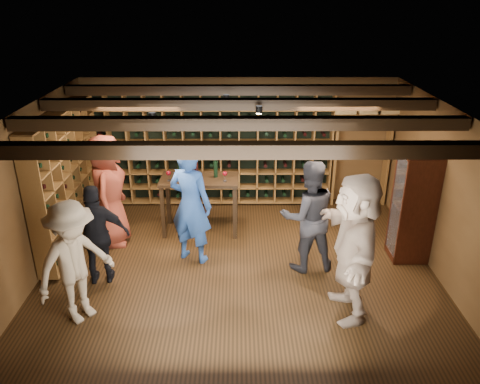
{
  "coord_description": "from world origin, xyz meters",
  "views": [
    {
      "loc": [
        -0.01,
        -6.37,
        3.99
      ],
      "look_at": [
        0.02,
        0.2,
        1.15
      ],
      "focal_mm": 35.0,
      "sensor_mm": 36.0,
      "label": 1
    }
  ],
  "objects_px": {
    "man_grey_suit": "(308,216)",
    "guest_woman_black": "(98,235)",
    "display_cabinet": "(413,209)",
    "tasting_table": "(199,185)",
    "guest_khaki": "(74,263)",
    "man_blue_shirt": "(191,205)",
    "guest_beige": "(354,247)",
    "guest_red_floral": "(108,191)"
  },
  "relations": [
    {
      "from": "display_cabinet",
      "to": "man_grey_suit",
      "type": "bearing_deg",
      "value": -170.04
    },
    {
      "from": "guest_red_floral",
      "to": "guest_woman_black",
      "type": "distance_m",
      "value": 1.2
    },
    {
      "from": "display_cabinet",
      "to": "tasting_table",
      "type": "distance_m",
      "value": 3.52
    },
    {
      "from": "man_grey_suit",
      "to": "guest_red_floral",
      "type": "xyz_separation_m",
      "value": [
        -3.19,
        0.82,
        0.07
      ]
    },
    {
      "from": "man_grey_suit",
      "to": "guest_woman_black",
      "type": "relative_size",
      "value": 1.15
    },
    {
      "from": "display_cabinet",
      "to": "tasting_table",
      "type": "height_order",
      "value": "display_cabinet"
    },
    {
      "from": "man_grey_suit",
      "to": "man_blue_shirt",
      "type": "bearing_deg",
      "value": -17.05
    },
    {
      "from": "display_cabinet",
      "to": "man_grey_suit",
      "type": "xyz_separation_m",
      "value": [
        -1.68,
        -0.29,
        0.03
      ]
    },
    {
      "from": "guest_khaki",
      "to": "display_cabinet",
      "type": "bearing_deg",
      "value": -34.62
    },
    {
      "from": "guest_khaki",
      "to": "guest_beige",
      "type": "distance_m",
      "value": 3.55
    },
    {
      "from": "guest_beige",
      "to": "tasting_table",
      "type": "xyz_separation_m",
      "value": [
        -2.14,
        2.32,
        -0.11
      ]
    },
    {
      "from": "guest_red_floral",
      "to": "tasting_table",
      "type": "relative_size",
      "value": 1.4
    },
    {
      "from": "man_blue_shirt",
      "to": "tasting_table",
      "type": "distance_m",
      "value": 0.96
    },
    {
      "from": "man_blue_shirt",
      "to": "guest_beige",
      "type": "xyz_separation_m",
      "value": [
        2.21,
        -1.36,
        0.04
      ]
    },
    {
      "from": "man_blue_shirt",
      "to": "guest_khaki",
      "type": "bearing_deg",
      "value": 71.41
    },
    {
      "from": "man_blue_shirt",
      "to": "man_grey_suit",
      "type": "xyz_separation_m",
      "value": [
        1.78,
        -0.26,
        -0.07
      ]
    },
    {
      "from": "man_grey_suit",
      "to": "guest_woman_black",
      "type": "height_order",
      "value": "man_grey_suit"
    },
    {
      "from": "guest_woman_black",
      "to": "man_grey_suit",
      "type": "bearing_deg",
      "value": 179.17
    },
    {
      "from": "display_cabinet",
      "to": "guest_woman_black",
      "type": "bearing_deg",
      "value": -172.1
    },
    {
      "from": "man_grey_suit",
      "to": "tasting_table",
      "type": "distance_m",
      "value": 2.11
    },
    {
      "from": "guest_red_floral",
      "to": "tasting_table",
      "type": "xyz_separation_m",
      "value": [
        1.47,
        0.41,
        -0.07
      ]
    },
    {
      "from": "display_cabinet",
      "to": "guest_woman_black",
      "type": "distance_m",
      "value": 4.79
    },
    {
      "from": "man_grey_suit",
      "to": "guest_khaki",
      "type": "height_order",
      "value": "man_grey_suit"
    },
    {
      "from": "man_grey_suit",
      "to": "tasting_table",
      "type": "xyz_separation_m",
      "value": [
        -1.72,
        1.22,
        -0.0
      ]
    },
    {
      "from": "guest_woman_black",
      "to": "guest_beige",
      "type": "bearing_deg",
      "value": 160.54
    },
    {
      "from": "guest_beige",
      "to": "tasting_table",
      "type": "relative_size",
      "value": 1.46
    },
    {
      "from": "display_cabinet",
      "to": "guest_khaki",
      "type": "relative_size",
      "value": 1.04
    },
    {
      "from": "tasting_table",
      "to": "guest_beige",
      "type": "bearing_deg",
      "value": -45.82
    },
    {
      "from": "man_blue_shirt",
      "to": "guest_woman_black",
      "type": "height_order",
      "value": "man_blue_shirt"
    },
    {
      "from": "guest_beige",
      "to": "display_cabinet",
      "type": "bearing_deg",
      "value": 137.35
    },
    {
      "from": "guest_red_floral",
      "to": "man_grey_suit",
      "type": "bearing_deg",
      "value": -105.44
    },
    {
      "from": "tasting_table",
      "to": "guest_khaki",
      "type": "bearing_deg",
      "value": -118.45
    },
    {
      "from": "man_grey_suit",
      "to": "guest_beige",
      "type": "relative_size",
      "value": 0.89
    },
    {
      "from": "display_cabinet",
      "to": "guest_beige",
      "type": "relative_size",
      "value": 0.88
    },
    {
      "from": "man_grey_suit",
      "to": "guest_khaki",
      "type": "relative_size",
      "value": 1.05
    },
    {
      "from": "man_blue_shirt",
      "to": "tasting_table",
      "type": "relative_size",
      "value": 1.4
    },
    {
      "from": "tasting_table",
      "to": "guest_red_floral",
      "type": "bearing_deg",
      "value": -163.18
    },
    {
      "from": "man_grey_suit",
      "to": "display_cabinet",
      "type": "bearing_deg",
      "value": -178.75
    },
    {
      "from": "man_blue_shirt",
      "to": "guest_khaki",
      "type": "height_order",
      "value": "man_blue_shirt"
    },
    {
      "from": "display_cabinet",
      "to": "man_grey_suit",
      "type": "relative_size",
      "value": 0.99
    },
    {
      "from": "display_cabinet",
      "to": "guest_beige",
      "type": "distance_m",
      "value": 1.88
    },
    {
      "from": "man_blue_shirt",
      "to": "guest_woman_black",
      "type": "xyz_separation_m",
      "value": [
        -1.29,
        -0.62,
        -0.19
      ]
    }
  ]
}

